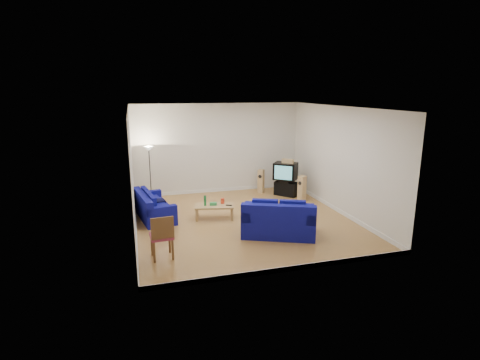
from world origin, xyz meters
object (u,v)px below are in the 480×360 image
object	(u,v)px
sofa_three_seat	(153,208)
sofa_loveseat	(278,222)
television	(285,171)
coffee_table	(214,207)
tv_stand	(286,189)

from	to	relation	value
sofa_three_seat	sofa_loveseat	world-z (taller)	sofa_loveseat
sofa_loveseat	television	bearing A→B (deg)	88.01
sofa_three_seat	coffee_table	xyz separation A→B (m)	(1.72, -0.58, 0.07)
sofa_loveseat	sofa_three_seat	bearing A→B (deg)	166.17
coffee_table	tv_stand	bearing A→B (deg)	29.89
tv_stand	coffee_table	bearing A→B (deg)	-99.52
sofa_loveseat	television	world-z (taller)	television
coffee_table	tv_stand	xyz separation A→B (m)	(2.98, 1.71, -0.11)
tv_stand	television	distance (m)	0.64
coffee_table	tv_stand	size ratio (longest dim) A/B	1.52
sofa_three_seat	sofa_loveseat	xyz separation A→B (m)	(3.03, -2.29, 0.07)
sofa_loveseat	coffee_table	world-z (taller)	sofa_loveseat
sofa_loveseat	television	size ratio (longest dim) A/B	2.20
sofa_three_seat	sofa_loveseat	size ratio (longest dim) A/B	0.98
sofa_loveseat	tv_stand	distance (m)	3.81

